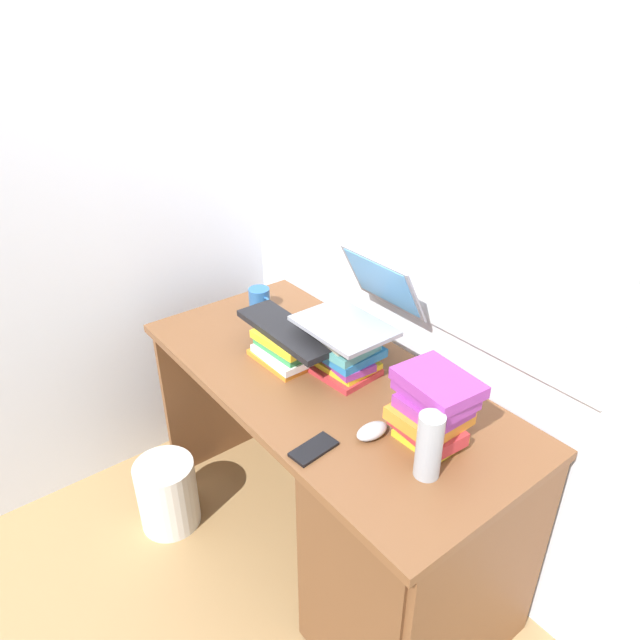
# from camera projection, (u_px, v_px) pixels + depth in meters

# --- Properties ---
(ground_plane) EXTENTS (6.00, 6.00, 0.00)m
(ground_plane) POSITION_uv_depth(u_px,v_px,m) (325.00, 539.00, 2.30)
(ground_plane) COLOR #9E7A4C
(wall_back) EXTENTS (6.00, 0.06, 2.60)m
(wall_back) POSITION_uv_depth(u_px,v_px,m) (419.00, 201.00, 1.86)
(wall_back) COLOR silver
(wall_back) RESTS_ON ground
(wall_left) EXTENTS (0.05, 6.00, 2.60)m
(wall_left) POSITION_uv_depth(u_px,v_px,m) (179.00, 161.00, 2.31)
(wall_left) COLOR silver
(wall_left) RESTS_ON ground
(desk) EXTENTS (1.42, 0.66, 0.77)m
(desk) POSITION_uv_depth(u_px,v_px,m) (390.00, 525.00, 1.83)
(desk) COLOR brown
(desk) RESTS_ON ground
(book_stack_tall) EXTENTS (0.24, 0.21, 0.17)m
(book_stack_tall) POSITION_uv_depth(u_px,v_px,m) (343.00, 350.00, 1.92)
(book_stack_tall) COLOR #B22D33
(book_stack_tall) RESTS_ON desk
(book_stack_keyboard_riser) EXTENTS (0.25, 0.20, 0.10)m
(book_stack_keyboard_riser) POSITION_uv_depth(u_px,v_px,m) (288.00, 346.00, 1.99)
(book_stack_keyboard_riser) COLOR orange
(book_stack_keyboard_riser) RESTS_ON desk
(book_stack_side) EXTENTS (0.23, 0.20, 0.21)m
(book_stack_side) POSITION_uv_depth(u_px,v_px,m) (432.00, 407.00, 1.61)
(book_stack_side) COLOR yellow
(book_stack_side) RESTS_ON desk
(laptop) EXTENTS (0.31, 0.33, 0.21)m
(laptop) POSITION_uv_depth(u_px,v_px,m) (360.00, 308.00, 1.89)
(laptop) COLOR gray
(laptop) RESTS_ON book_stack_tall
(keyboard) EXTENTS (0.42, 0.14, 0.02)m
(keyboard) POSITION_uv_depth(u_px,v_px,m) (287.00, 330.00, 1.96)
(keyboard) COLOR black
(keyboard) RESTS_ON book_stack_keyboard_riser
(computer_mouse) EXTENTS (0.06, 0.10, 0.04)m
(computer_mouse) POSITION_uv_depth(u_px,v_px,m) (372.00, 431.00, 1.66)
(computer_mouse) COLOR #A5A8AD
(computer_mouse) RESTS_ON desk
(mug) EXTENTS (0.12, 0.08, 0.09)m
(mug) POSITION_uv_depth(u_px,v_px,m) (260.00, 299.00, 2.32)
(mug) COLOR #265999
(mug) RESTS_ON desk
(water_bottle) EXTENTS (0.07, 0.07, 0.19)m
(water_bottle) POSITION_uv_depth(u_px,v_px,m) (429.00, 446.00, 1.49)
(water_bottle) COLOR #999EA5
(water_bottle) RESTS_ON desk
(cell_phone) EXTENTS (0.08, 0.14, 0.01)m
(cell_phone) POSITION_uv_depth(u_px,v_px,m) (314.00, 449.00, 1.61)
(cell_phone) COLOR black
(cell_phone) RESTS_ON desk
(wastebasket) EXTENTS (0.23, 0.23, 0.30)m
(wastebasket) POSITION_uv_depth(u_px,v_px,m) (168.00, 494.00, 2.31)
(wastebasket) COLOR silver
(wastebasket) RESTS_ON ground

